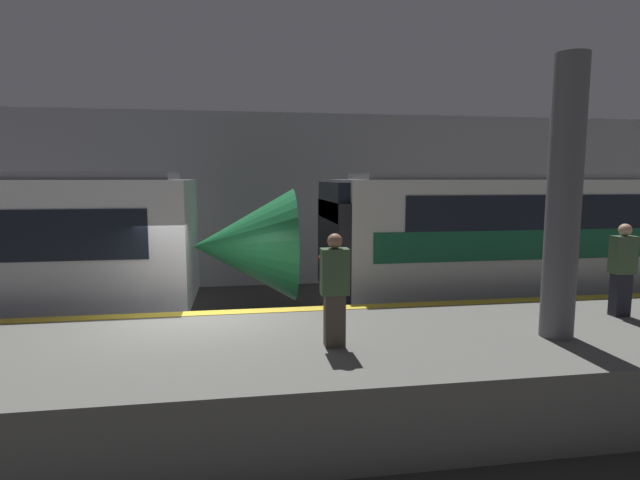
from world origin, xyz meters
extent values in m
plane|color=#33302D|center=(0.00, 0.00, 0.00)|extent=(120.00, 120.00, 0.00)
cube|color=slate|center=(0.00, -1.81, 0.53)|extent=(40.00, 3.62, 1.06)
cube|color=gold|center=(0.00, -0.15, 1.06)|extent=(40.00, 0.30, 0.01)
cube|color=gray|center=(0.00, 6.98, 2.70)|extent=(50.00, 0.15, 5.39)
cylinder|color=#56565B|center=(5.30, -2.24, 3.08)|extent=(0.47, 0.47, 4.04)
cone|color=#238447|center=(0.78, 2.33, 1.90)|extent=(2.20, 2.50, 2.50)
sphere|color=#F2EFCC|center=(1.73, 2.33, 1.50)|extent=(0.20, 0.20, 0.20)
cube|color=black|center=(2.78, 2.33, 1.82)|extent=(0.25, 2.85, 2.11)
cube|color=black|center=(2.78, 2.33, 2.87)|extent=(0.25, 2.56, 0.84)
sphere|color=#EA4C42|center=(2.63, 1.68, 1.45)|extent=(0.18, 0.18, 0.18)
sphere|color=#EA4C42|center=(2.63, 2.98, 1.45)|extent=(0.18, 0.18, 0.18)
cube|color=#473D33|center=(1.98, -2.16, 1.42)|extent=(0.28, 0.20, 0.73)
cube|color=#3D5638|center=(1.98, -2.16, 2.11)|extent=(0.38, 0.24, 0.64)
sphere|color=#9E7051|center=(1.98, -2.16, 2.53)|extent=(0.21, 0.21, 0.21)
cube|color=black|center=(7.05, -1.40, 1.42)|extent=(0.28, 0.20, 0.73)
cube|color=#3D5638|center=(7.05, -1.40, 2.10)|extent=(0.38, 0.24, 0.63)
sphere|color=tan|center=(7.05, -1.40, 2.53)|extent=(0.21, 0.21, 0.21)
camera|label=1|loc=(0.73, -8.75, 3.38)|focal=28.00mm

